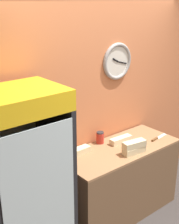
{
  "coord_description": "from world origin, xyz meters",
  "views": [
    {
      "loc": [
        -2.35,
        -1.43,
        2.52
      ],
      "look_at": [
        -0.49,
        0.83,
        1.45
      ],
      "focal_mm": 50.0,
      "sensor_mm": 36.0,
      "label": 1
    }
  ],
  "objects": [
    {
      "name": "sandwich_stack_bottom",
      "position": [
        0.02,
        0.67,
        0.92
      ],
      "size": [
        0.28,
        0.14,
        0.07
      ],
      "color": "beige",
      "rests_on": "prep_counter"
    },
    {
      "name": "sandwich_flat_left",
      "position": [
        0.1,
        0.96,
        0.92
      ],
      "size": [
        0.3,
        0.1,
        0.07
      ],
      "color": "beige",
      "rests_on": "prep_counter"
    },
    {
      "name": "chefs_knife",
      "position": [
        0.53,
        0.75,
        0.89
      ],
      "size": [
        0.31,
        0.08,
        0.02
      ],
      "color": "silver",
      "rests_on": "prep_counter"
    },
    {
      "name": "prep_counter",
      "position": [
        0.0,
        0.87,
        0.44
      ],
      "size": [
        1.48,
        0.63,
        0.88
      ],
      "color": "brown",
      "rests_on": "ground_plane"
    },
    {
      "name": "wall_back",
      "position": [
        0.0,
        1.23,
        1.36
      ],
      "size": [
        5.2,
        0.1,
        2.7
      ],
      "color": "#D17547",
      "rests_on": "ground_plane"
    },
    {
      "name": "sandwich_stack_middle",
      "position": [
        0.02,
        0.67,
        0.99
      ],
      "size": [
        0.28,
        0.14,
        0.07
      ],
      "color": "beige",
      "rests_on": "sandwich_stack_bottom"
    },
    {
      "name": "beverage_cooler",
      "position": [
        -1.28,
        0.89,
        1.0
      ],
      "size": [
        0.77,
        0.68,
        1.83
      ],
      "color": "black",
      "rests_on": "ground_plane"
    },
    {
      "name": "condiment_jar",
      "position": [
        -0.09,
        1.11,
        0.95
      ],
      "size": [
        0.09,
        0.09,
        0.14
      ],
      "color": "#B72D23",
      "rests_on": "prep_counter"
    },
    {
      "name": "sandwich_flat_right",
      "position": [
        -0.47,
        1.05,
        0.92
      ],
      "size": [
        0.3,
        0.1,
        0.07
      ],
      "color": "beige",
      "rests_on": "prep_counter"
    }
  ]
}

